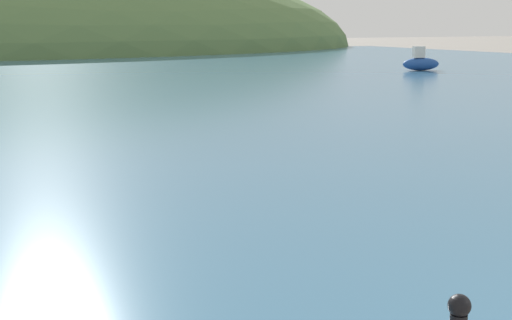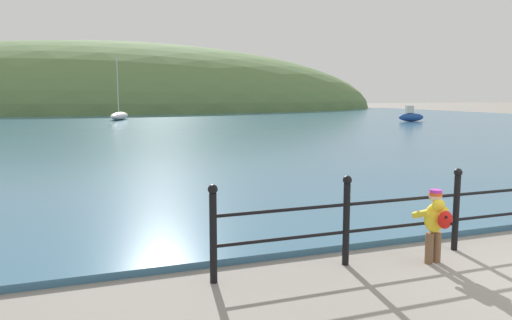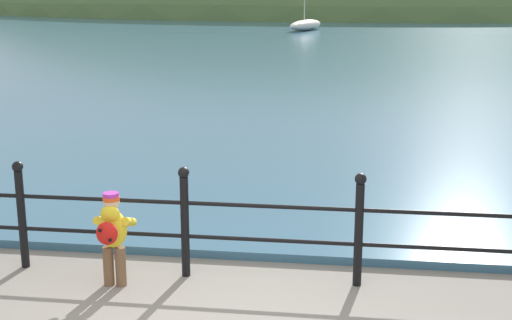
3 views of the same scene
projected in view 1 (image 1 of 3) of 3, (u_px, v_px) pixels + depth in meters
water at (22, 80)px, 31.70m from camera, size 80.00×60.00×0.10m
boat_twin_mast at (421, 63)px, 37.07m from camera, size 2.12×1.13×1.25m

